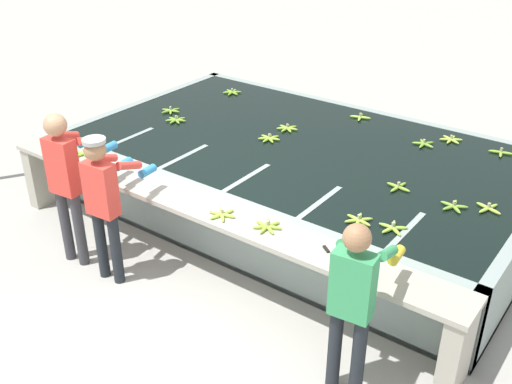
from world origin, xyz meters
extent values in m
plane|color=#A3A099|center=(0.00, 0.00, 0.00)|extent=(80.00, 80.00, 0.00)
cube|color=gray|center=(0.00, 2.06, 0.03)|extent=(5.47, 3.23, 0.06)
cube|color=gray|center=(0.00, 0.51, 0.42)|extent=(5.47, 0.12, 0.84)
cube|color=gray|center=(0.00, 3.62, 0.42)|extent=(5.47, 0.12, 0.84)
cube|color=gray|center=(-2.68, 2.06, 0.42)|extent=(0.12, 3.23, 0.84)
cube|color=black|center=(0.00, 2.06, 0.44)|extent=(5.23, 2.99, 0.77)
cube|color=gray|center=(-1.82, 0.97, 0.42)|extent=(0.06, 0.80, 0.84)
cube|color=gray|center=(-0.91, 0.97, 0.42)|extent=(0.06, 0.80, 0.84)
cube|color=gray|center=(0.00, 0.97, 0.42)|extent=(0.06, 0.80, 0.84)
cube|color=gray|center=(0.91, 0.97, 0.42)|extent=(0.06, 0.80, 0.84)
cube|color=gray|center=(1.82, 0.97, 0.42)|extent=(0.06, 0.80, 0.84)
cube|color=#A8A393|center=(0.00, 0.23, 0.81)|extent=(5.47, 0.45, 0.05)
cube|color=#A8A393|center=(-2.64, 0.23, 0.39)|extent=(0.16, 0.41, 0.79)
cube|color=#A8A393|center=(2.64, 0.23, 0.39)|extent=(0.16, 0.41, 0.79)
cylinder|color=#38383D|center=(-1.37, -0.41, 0.42)|extent=(0.11, 0.11, 0.84)
cylinder|color=#38383D|center=(-1.18, -0.39, 0.42)|extent=(0.11, 0.11, 0.84)
cube|color=#DB3D33|center=(-1.27, -0.40, 1.13)|extent=(0.34, 0.20, 0.59)
sphere|color=tan|center=(-1.27, -0.40, 1.57)|extent=(0.23, 0.23, 0.23)
cylinder|color=#DB3D33|center=(-1.46, -0.17, 1.35)|extent=(0.11, 0.32, 0.18)
cylinder|color=teal|center=(-1.49, 0.08, 1.18)|extent=(0.10, 0.21, 0.08)
cylinder|color=#DB3D33|center=(-1.14, -0.13, 1.35)|extent=(0.11, 0.32, 0.18)
cylinder|color=teal|center=(-1.17, 0.11, 1.18)|extent=(0.10, 0.21, 0.08)
cylinder|color=#1E2328|center=(-0.82, -0.40, 0.39)|extent=(0.11, 0.11, 0.77)
cylinder|color=#1E2328|center=(-0.63, -0.38, 0.39)|extent=(0.11, 0.11, 0.77)
cube|color=#DB3D33|center=(-0.72, -0.39, 1.04)|extent=(0.33, 0.20, 0.55)
sphere|color=#9E704C|center=(-0.72, -0.39, 1.45)|extent=(0.21, 0.21, 0.21)
cylinder|color=#9E9E99|center=(-0.72, -0.39, 1.55)|extent=(0.22, 0.22, 0.04)
cylinder|color=#DB3D33|center=(-0.91, -0.16, 1.23)|extent=(0.11, 0.32, 0.18)
cylinder|color=teal|center=(-0.93, 0.09, 1.07)|extent=(0.10, 0.21, 0.08)
cylinder|color=#DB3D33|center=(-0.59, -0.13, 1.23)|extent=(0.11, 0.32, 0.18)
cylinder|color=teal|center=(-0.61, 0.12, 1.07)|extent=(0.10, 0.21, 0.08)
cylinder|color=#1E2328|center=(1.85, -0.32, 0.39)|extent=(0.11, 0.11, 0.78)
cylinder|color=#1E2328|center=(2.05, -0.30, 0.39)|extent=(0.11, 0.11, 0.78)
cube|color=#38995B|center=(1.95, -0.31, 1.05)|extent=(0.34, 0.20, 0.55)
sphere|color=#9E704C|center=(1.95, -0.31, 1.46)|extent=(0.21, 0.21, 0.21)
cylinder|color=#38995B|center=(1.76, -0.08, 1.24)|extent=(0.11, 0.32, 0.18)
cylinder|color=gold|center=(1.74, 0.17, 1.07)|extent=(0.10, 0.21, 0.08)
cylinder|color=#38995B|center=(2.08, -0.04, 1.24)|extent=(0.11, 0.32, 0.18)
cylinder|color=gold|center=(2.06, 0.21, 1.07)|extent=(0.10, 0.21, 0.08)
ellipsoid|color=#93BC3D|center=(1.38, 0.91, 0.85)|extent=(0.09, 0.17, 0.04)
ellipsoid|color=#93BC3D|center=(1.35, 0.87, 0.85)|extent=(0.17, 0.07, 0.04)
ellipsoid|color=#93BC3D|center=(1.36, 0.82, 0.85)|extent=(0.14, 0.15, 0.04)
ellipsoid|color=#93BC3D|center=(1.42, 0.81, 0.85)|extent=(0.09, 0.17, 0.04)
ellipsoid|color=#93BC3D|center=(1.45, 0.85, 0.85)|extent=(0.17, 0.07, 0.04)
ellipsoid|color=#93BC3D|center=(1.44, 0.90, 0.85)|extent=(0.14, 0.15, 0.04)
cylinder|color=tan|center=(1.40, 0.86, 0.89)|extent=(0.03, 0.03, 0.04)
ellipsoid|color=#75A333|center=(-1.73, 1.78, 0.85)|extent=(0.09, 0.17, 0.04)
ellipsoid|color=#75A333|center=(-1.78, 1.78, 0.85)|extent=(0.12, 0.16, 0.04)
ellipsoid|color=#75A333|center=(-1.80, 1.74, 0.85)|extent=(0.17, 0.05, 0.04)
ellipsoid|color=#75A333|center=(-1.79, 1.69, 0.85)|extent=(0.14, 0.15, 0.04)
ellipsoid|color=#75A333|center=(-1.74, 1.68, 0.85)|extent=(0.06, 0.17, 0.04)
ellipsoid|color=#75A333|center=(-1.70, 1.70, 0.85)|extent=(0.16, 0.12, 0.04)
ellipsoid|color=#75A333|center=(-1.70, 1.75, 0.85)|extent=(0.17, 0.09, 0.04)
cylinder|color=tan|center=(-1.75, 1.73, 0.89)|extent=(0.03, 0.03, 0.04)
ellipsoid|color=#75A333|center=(1.15, 2.96, 0.85)|extent=(0.13, 0.16, 0.04)
ellipsoid|color=#75A333|center=(1.13, 2.90, 0.85)|extent=(0.17, 0.09, 0.04)
ellipsoid|color=#75A333|center=(1.19, 2.86, 0.85)|extent=(0.04, 0.17, 0.04)
ellipsoid|color=#75A333|center=(1.24, 2.90, 0.85)|extent=(0.17, 0.08, 0.04)
ellipsoid|color=#75A333|center=(1.22, 2.96, 0.85)|extent=(0.12, 0.16, 0.04)
cylinder|color=tan|center=(1.19, 2.92, 0.89)|extent=(0.03, 0.03, 0.04)
ellipsoid|color=#75A333|center=(2.07, 1.67, 0.85)|extent=(0.17, 0.11, 0.04)
ellipsoid|color=#75A333|center=(2.01, 1.70, 0.85)|extent=(0.06, 0.17, 0.04)
ellipsoid|color=#75A333|center=(1.97, 1.65, 0.85)|extent=(0.17, 0.06, 0.04)
ellipsoid|color=#75A333|center=(2.00, 1.59, 0.85)|extent=(0.11, 0.17, 0.04)
ellipsoid|color=#75A333|center=(2.06, 1.61, 0.85)|extent=(0.15, 0.14, 0.04)
cylinder|color=tan|center=(2.02, 1.64, 0.89)|extent=(0.03, 0.03, 0.04)
ellipsoid|color=#8CB738|center=(-0.43, 2.01, 0.85)|extent=(0.11, 0.17, 0.04)
ellipsoid|color=#8CB738|center=(-0.46, 1.97, 0.85)|extent=(0.17, 0.07, 0.04)
ellipsoid|color=#8CB738|center=(-0.45, 1.92, 0.85)|extent=(0.15, 0.14, 0.04)
ellipsoid|color=#8CB738|center=(-0.40, 1.90, 0.85)|extent=(0.04, 0.17, 0.04)
ellipsoid|color=#8CB738|center=(-0.36, 1.93, 0.85)|extent=(0.16, 0.13, 0.04)
ellipsoid|color=#8CB738|center=(-0.35, 1.97, 0.85)|extent=(0.17, 0.08, 0.04)
ellipsoid|color=#8CB738|center=(-0.38, 2.01, 0.85)|extent=(0.10, 0.17, 0.04)
cylinder|color=tan|center=(-0.40, 1.96, 0.89)|extent=(0.03, 0.03, 0.04)
ellipsoid|color=#93BC3D|center=(1.70, 0.87, 0.85)|extent=(0.09, 0.17, 0.04)
ellipsoid|color=#93BC3D|center=(1.76, 0.89, 0.85)|extent=(0.16, 0.13, 0.04)
ellipsoid|color=#93BC3D|center=(1.76, 0.95, 0.85)|extent=(0.16, 0.13, 0.04)
ellipsoid|color=#93BC3D|center=(1.70, 0.97, 0.85)|extent=(0.09, 0.17, 0.04)
ellipsoid|color=#93BC3D|center=(1.66, 0.92, 0.85)|extent=(0.17, 0.04, 0.04)
cylinder|color=tan|center=(1.72, 0.92, 0.89)|extent=(0.03, 0.03, 0.04)
ellipsoid|color=#8CB738|center=(-0.41, 2.31, 0.85)|extent=(0.04, 0.17, 0.04)
ellipsoid|color=#8CB738|center=(-0.36, 2.33, 0.85)|extent=(0.16, 0.13, 0.04)
ellipsoid|color=#8CB738|center=(-0.35, 2.37, 0.85)|extent=(0.17, 0.08, 0.04)
ellipsoid|color=#8CB738|center=(-0.39, 2.41, 0.85)|extent=(0.10, 0.17, 0.04)
ellipsoid|color=#8CB738|center=(-0.43, 2.41, 0.85)|extent=(0.11, 0.17, 0.04)
ellipsoid|color=#8CB738|center=(-0.46, 2.37, 0.85)|extent=(0.17, 0.07, 0.04)
ellipsoid|color=#8CB738|center=(-0.45, 2.33, 0.85)|extent=(0.15, 0.14, 0.04)
cylinder|color=tan|center=(-0.41, 2.36, 0.89)|extent=(0.03, 0.03, 0.04)
ellipsoid|color=#75A333|center=(-2.01, 1.90, 0.85)|extent=(0.14, 0.15, 0.04)
ellipsoid|color=#75A333|center=(-1.99, 1.96, 0.85)|extent=(0.17, 0.07, 0.04)
ellipsoid|color=#75A333|center=(-2.03, 2.00, 0.85)|extent=(0.08, 0.17, 0.04)
ellipsoid|color=#75A333|center=(-2.08, 1.98, 0.85)|extent=(0.14, 0.15, 0.04)
ellipsoid|color=#75A333|center=(-2.10, 1.93, 0.85)|extent=(0.17, 0.07, 0.04)
ellipsoid|color=#75A333|center=(-2.06, 1.89, 0.85)|extent=(0.08, 0.17, 0.04)
cylinder|color=tan|center=(-2.05, 1.94, 0.89)|extent=(0.03, 0.03, 0.04)
ellipsoid|color=#7FAD33|center=(2.06, 3.23, 0.85)|extent=(0.17, 0.08, 0.04)
ellipsoid|color=#7FAD33|center=(1.99, 3.27, 0.85)|extent=(0.08, 0.17, 0.04)
ellipsoid|color=#7FAD33|center=(1.95, 3.20, 0.85)|extent=(0.17, 0.08, 0.04)
ellipsoid|color=#7FAD33|center=(2.02, 3.16, 0.85)|extent=(0.08, 0.17, 0.04)
cylinder|color=tan|center=(2.01, 3.21, 0.89)|extent=(0.03, 0.03, 0.04)
ellipsoid|color=#9EC642|center=(2.26, 1.82, 0.85)|extent=(0.17, 0.09, 0.04)
ellipsoid|color=#9EC642|center=(2.29, 1.75, 0.85)|extent=(0.09, 0.17, 0.04)
ellipsoid|color=#9EC642|center=(2.36, 1.79, 0.85)|extent=(0.17, 0.09, 0.04)
ellipsoid|color=#9EC642|center=(2.33, 1.86, 0.85)|extent=(0.09, 0.17, 0.04)
cylinder|color=tan|center=(2.31, 1.80, 0.89)|extent=(0.03, 0.03, 0.04)
ellipsoid|color=#7FAD33|center=(-1.80, 3.04, 0.85)|extent=(0.17, 0.08, 0.04)
ellipsoid|color=#7FAD33|center=(-1.81, 3.09, 0.85)|extent=(0.15, 0.14, 0.04)
ellipsoid|color=#7FAD33|center=(-1.87, 3.10, 0.85)|extent=(0.07, 0.17, 0.04)
ellipsoid|color=#7FAD33|center=(-1.91, 3.07, 0.85)|extent=(0.17, 0.08, 0.04)
ellipsoid|color=#7FAD33|center=(-1.89, 3.01, 0.85)|extent=(0.15, 0.14, 0.04)
ellipsoid|color=#7FAD33|center=(-1.84, 3.00, 0.85)|extent=(0.07, 0.17, 0.04)
cylinder|color=tan|center=(-1.85, 3.05, 0.89)|extent=(0.03, 0.03, 0.04)
ellipsoid|color=#9EC642|center=(1.35, 3.27, 0.85)|extent=(0.17, 0.11, 0.04)
ellipsoid|color=#9EC642|center=(1.35, 3.21, 0.85)|extent=(0.16, 0.12, 0.04)
ellipsoid|color=#9EC642|center=(1.40, 3.18, 0.85)|extent=(0.04, 0.17, 0.04)
ellipsoid|color=#9EC642|center=(1.45, 3.21, 0.85)|extent=(0.17, 0.11, 0.04)
ellipsoid|color=#9EC642|center=(1.45, 3.27, 0.85)|extent=(0.16, 0.12, 0.04)
ellipsoid|color=#9EC642|center=(1.40, 3.29, 0.85)|extent=(0.04, 0.17, 0.04)
cylinder|color=tan|center=(1.40, 3.24, 0.89)|extent=(0.03, 0.03, 0.04)
ellipsoid|color=#7FAD33|center=(1.36, 1.71, 0.85)|extent=(0.17, 0.06, 0.04)
ellipsoid|color=#7FAD33|center=(1.41, 1.64, 0.85)|extent=(0.06, 0.17, 0.04)
ellipsoid|color=#7FAD33|center=(1.47, 1.69, 0.85)|extent=(0.17, 0.06, 0.04)
ellipsoid|color=#7FAD33|center=(1.42, 1.75, 0.85)|extent=(0.06, 0.17, 0.04)
cylinder|color=tan|center=(1.42, 1.70, 0.89)|extent=(0.03, 0.03, 0.04)
ellipsoid|color=#9EC642|center=(0.21, 3.28, 0.85)|extent=(0.17, 0.09, 0.04)
ellipsoid|color=#9EC642|center=(0.14, 3.31, 0.85)|extent=(0.09, 0.17, 0.04)
ellipsoid|color=#9EC642|center=(0.10, 3.24, 0.85)|extent=(0.17, 0.09, 0.04)
ellipsoid|color=#9EC642|center=(0.17, 3.21, 0.85)|extent=(0.09, 0.17, 0.04)
cylinder|color=tan|center=(0.16, 3.26, 0.89)|extent=(0.03, 0.03, 0.04)
ellipsoid|color=#8CB738|center=(0.79, 0.20, 0.85)|extent=(0.06, 0.17, 0.04)
ellipsoid|color=#8CB738|center=(0.83, 0.22, 0.85)|extent=(0.16, 0.12, 0.04)
ellipsoid|color=#8CB738|center=(0.83, 0.27, 0.85)|extent=(0.17, 0.09, 0.04)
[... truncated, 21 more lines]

